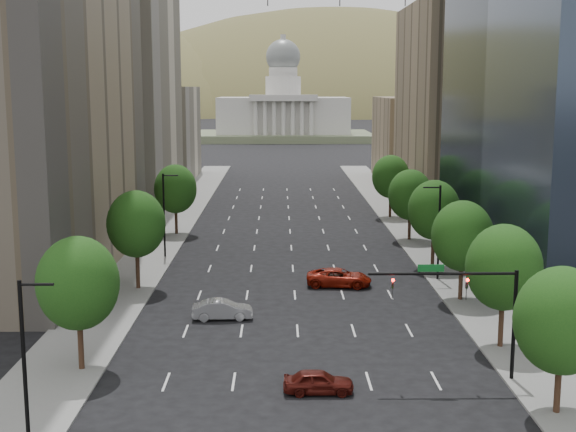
{
  "coord_description": "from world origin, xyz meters",
  "views": [
    {
      "loc": [
        -1.32,
        -15.08,
        17.91
      ],
      "look_at": [
        -0.66,
        44.01,
        8.0
      ],
      "focal_mm": 48.04,
      "sensor_mm": 36.0,
      "label": 1
    }
  ],
  "objects_px": {
    "traffic_signal": "(475,300)",
    "capitol": "(283,115)",
    "car_maroon": "(318,382)",
    "car_red_far": "(339,277)",
    "car_silver": "(222,310)"
  },
  "relations": [
    {
      "from": "capitol",
      "to": "car_maroon",
      "type": "bearing_deg",
      "value": -89.75
    },
    {
      "from": "car_silver",
      "to": "traffic_signal",
      "type": "bearing_deg",
      "value": -132.12
    },
    {
      "from": "traffic_signal",
      "to": "capitol",
      "type": "bearing_deg",
      "value": 92.74
    },
    {
      "from": "car_red_far",
      "to": "car_maroon",
      "type": "bearing_deg",
      "value": 178.67
    },
    {
      "from": "car_silver",
      "to": "car_maroon",
      "type": "bearing_deg",
      "value": -159.1
    },
    {
      "from": "traffic_signal",
      "to": "car_maroon",
      "type": "distance_m",
      "value": 10.71
    },
    {
      "from": "traffic_signal",
      "to": "car_silver",
      "type": "xyz_separation_m",
      "value": [
        -16.33,
        12.98,
        -4.4
      ]
    },
    {
      "from": "car_maroon",
      "to": "car_red_far",
      "type": "distance_m",
      "value": 24.98
    },
    {
      "from": "car_maroon",
      "to": "car_red_far",
      "type": "height_order",
      "value": "car_red_far"
    },
    {
      "from": "car_red_far",
      "to": "traffic_signal",
      "type": "bearing_deg",
      "value": -158.47
    },
    {
      "from": "traffic_signal",
      "to": "car_maroon",
      "type": "height_order",
      "value": "traffic_signal"
    },
    {
      "from": "car_maroon",
      "to": "car_silver",
      "type": "distance_m",
      "value": 16.28
    },
    {
      "from": "car_silver",
      "to": "car_red_far",
      "type": "distance_m",
      "value": 14.04
    },
    {
      "from": "car_maroon",
      "to": "car_silver",
      "type": "xyz_separation_m",
      "value": [
        -6.76,
        14.81,
        0.07
      ]
    },
    {
      "from": "car_red_far",
      "to": "capitol",
      "type": "bearing_deg",
      "value": 7.03
    }
  ]
}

